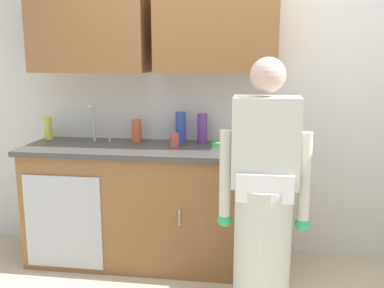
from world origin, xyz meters
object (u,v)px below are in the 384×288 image
knife_on_counter (238,152)px  sink (93,146)px  bottle_water_short (257,129)px  bottle_dish_liquid (48,128)px  bottle_water_tall (181,127)px  person_at_sink (263,216)px  cup_by_sink (174,140)px  bottle_cleaner_spray (202,129)px  bottle_soap (137,130)px  sponge (220,145)px

knife_on_counter → sink: bearing=36.3°
bottle_water_short → bottle_dish_liquid: bearing=-178.3°
bottle_water_tall → person_at_sink: bearing=-54.7°
sink → knife_on_counter: bearing=-6.1°
person_at_sink → cup_by_sink: 1.04m
person_at_sink → bottle_cleaner_spray: size_ratio=6.82×
bottle_water_tall → knife_on_counter: bearing=-33.3°
sink → knife_on_counter: sink is taller
bottle_soap → knife_on_counter: bearing=-19.9°
bottle_dish_liquid → bottle_water_short: (1.73, 0.05, 0.02)m
sink → cup_by_sink: 0.66m
bottle_water_tall → sink: bearing=-164.5°
sink → bottle_water_short: bearing=9.7°
bottle_cleaner_spray → sponge: size_ratio=2.16×
bottle_soap → bottle_water_short: 0.97m
bottle_soap → bottle_cleaner_spray: size_ratio=0.77×
bottle_dish_liquid → bottle_soap: bearing=1.0°
person_at_sink → sponge: 0.91m
sponge → person_at_sink: bearing=-67.9°
bottle_dish_liquid → bottle_cleaner_spray: bottle_cleaner_spray is taller
bottle_soap → cup_by_sink: size_ratio=1.69×
bottle_cleaner_spray → bottle_water_short: bearing=4.2°
bottle_cleaner_spray → sponge: bearing=-37.1°
bottle_water_tall → sponge: bearing=-19.0°
person_at_sink → cup_by_sink: bearing=132.4°
bottle_dish_liquid → cup_by_sink: 1.12m
bottle_dish_liquid → bottle_water_tall: size_ratio=0.78×
sink → bottle_dish_liquid: 0.49m
bottle_cleaner_spray → bottle_dish_liquid: bearing=-179.1°
person_at_sink → bottle_dish_liquid: (-1.77, 0.90, 0.34)m
bottle_cleaner_spray → knife_on_counter: bearing=-46.3°
bottle_cleaner_spray → knife_on_counter: (0.29, -0.31, -0.12)m
sink → cup_by_sink: (0.65, -0.00, 0.07)m
person_at_sink → bottle_cleaner_spray: bearing=117.3°
bottle_dish_liquid → knife_on_counter: bottle_dish_liquid is taller
bottle_dish_liquid → bottle_soap: size_ratio=1.07×
person_at_sink → knife_on_counter: 0.69m
bottle_dish_liquid → knife_on_counter: bearing=-10.3°
cup_by_sink → sponge: 0.35m
person_at_sink → bottle_dish_liquid: person_at_sink is taller
bottle_water_tall → knife_on_counter: 0.57m
bottle_water_short → knife_on_counter: bearing=-112.1°
bottle_water_tall → knife_on_counter: size_ratio=1.03×
sink → sponge: size_ratio=4.55×
bottle_water_tall → knife_on_counter: bottle_water_tall is taller
bottle_soap → bottle_water_short: (0.97, 0.04, 0.03)m
bottle_cleaner_spray → knife_on_counter: size_ratio=0.99×
sink → sponge: bearing=4.3°
bottle_water_short → bottle_soap: bearing=-177.7°
bottle_water_tall → bottle_soap: bearing=-179.0°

